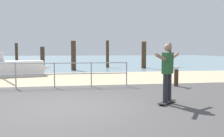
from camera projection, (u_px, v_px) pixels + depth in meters
The scene contains 14 objects.
ground_plane at pixel (76, 119), 5.40m from camera, with size 24.00×10.00×0.04m, color #474444.
beach_strip at pixel (75, 78), 13.28m from camera, with size 24.00×6.00×0.04m, color tan.
sea_surface at pixel (74, 59), 40.86m from camera, with size 72.00×50.00×0.04m, color #75939E.
sailboat at pixel (7, 68), 14.11m from camera, with size 5.07×2.41×5.30m.
skateboard at pixel (167, 102), 6.87m from camera, with size 0.71×0.70×0.08m.
skateboarder at pixel (168, 69), 6.79m from camera, with size 1.10×1.07×1.65m.
bollard_short at pixel (176, 78), 10.14m from camera, with size 0.18×0.18×0.72m, color #422D1E.
seagull at pixel (176, 68), 10.09m from camera, with size 0.42×0.34×0.18m.
groyne_post_0 at pixel (17, 54), 24.76m from camera, with size 0.30×0.30×2.26m, color #422D1E.
groyne_post_1 at pixel (42, 57), 22.69m from camera, with size 0.40×0.40×1.86m, color #422D1E.
groyne_post_2 at pixel (74, 56), 18.19m from camera, with size 0.37×0.37×2.25m, color #422D1E.
groyne_post_3 at pixel (107, 54), 20.87m from camera, with size 0.26×0.26×2.37m, color #422D1E.
groyne_post_4 at pixel (144, 55), 20.14m from camera, with size 0.39×0.39×2.25m, color #422D1E.
groyne_post_5 at pixel (170, 55), 22.05m from camera, with size 0.24×0.24×2.15m, color #422D1E.
Camera 1 is at (-0.02, -6.36, 1.56)m, focal length 38.51 mm.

